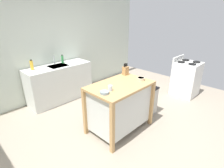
{
  "coord_description": "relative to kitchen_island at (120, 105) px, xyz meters",
  "views": [
    {
      "loc": [
        -2.07,
        -1.9,
        2.08
      ],
      "look_at": [
        0.04,
        0.16,
        0.87
      ],
      "focal_mm": 27.91,
      "sensor_mm": 36.0,
      "label": 1
    }
  ],
  "objects": [
    {
      "name": "bottle_hand_soap",
      "position": [
        -0.69,
        2.0,
        0.49
      ],
      "size": [
        0.07,
        0.07,
        0.23
      ],
      "color": "yellow",
      "rests_on": "sink_counter"
    },
    {
      "name": "sink_faucet",
      "position": [
        -0.13,
        2.05,
        0.5
      ],
      "size": [
        0.02,
        0.02,
        0.22
      ],
      "color": "#B7BCC1",
      "rests_on": "sink_counter"
    },
    {
      "name": "kitchen_island",
      "position": [
        0.0,
        0.0,
        0.0
      ],
      "size": [
        1.15,
        0.74,
        0.92
      ],
      "color": "tan",
      "rests_on": "ground"
    },
    {
      "name": "ground_plane",
      "position": [
        -0.04,
        0.04,
        -0.51
      ],
      "size": [
        6.9,
        6.9,
        0.0
      ],
      "primitive_type": "plane",
      "color": "gray",
      "rests_on": "ground"
    },
    {
      "name": "bowl_ceramic_wide",
      "position": [
        0.42,
        -0.14,
        0.43
      ],
      "size": [
        0.14,
        0.14,
        0.05
      ],
      "color": "beige",
      "rests_on": "kitchen_island"
    },
    {
      "name": "bowl_stoneware_deep",
      "position": [
        -0.45,
        -0.08,
        0.43
      ],
      "size": [
        0.14,
        0.14,
        0.04
      ],
      "color": "gray",
      "rests_on": "kitchen_island"
    },
    {
      "name": "sink_counter",
      "position": [
        -0.13,
        1.91,
        -0.06
      ],
      "size": [
        1.58,
        0.6,
        0.9
      ],
      "color": "silver",
      "rests_on": "ground"
    },
    {
      "name": "stove",
      "position": [
        2.36,
        -0.24,
        -0.05
      ],
      "size": [
        0.6,
        0.6,
        1.02
      ],
      "color": "silver",
      "rests_on": "ground"
    },
    {
      "name": "bottle_spray_cleaner",
      "position": [
        0.08,
        2.02,
        0.48
      ],
      "size": [
        0.06,
        0.06,
        0.21
      ],
      "color": "green",
      "rests_on": "sink_counter"
    },
    {
      "name": "drinking_cup",
      "position": [
        -0.3,
        -0.06,
        0.45
      ],
      "size": [
        0.07,
        0.07,
        0.09
      ],
      "color": "silver",
      "rests_on": "kitchen_island"
    },
    {
      "name": "wall_back",
      "position": [
        -0.04,
        2.26,
        0.79
      ],
      "size": [
        5.9,
        0.1,
        2.6
      ],
      "primitive_type": "cube",
      "color": "silver",
      "rests_on": "ground"
    },
    {
      "name": "trash_bin",
      "position": [
        0.82,
        -0.09,
        -0.2
      ],
      "size": [
        0.36,
        0.28,
        0.63
      ],
      "color": "#B7B2A8",
      "rests_on": "ground"
    },
    {
      "name": "knife_block",
      "position": [
        0.46,
        0.27,
        0.5
      ],
      "size": [
        0.11,
        0.09,
        0.24
      ],
      "color": "#AD7F4C",
      "rests_on": "kitchen_island"
    }
  ]
}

